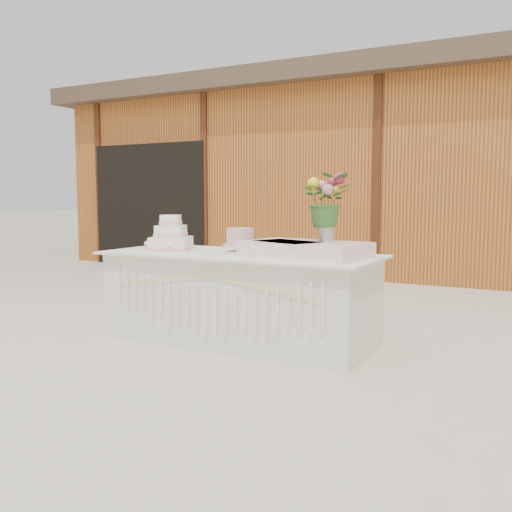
{
  "coord_description": "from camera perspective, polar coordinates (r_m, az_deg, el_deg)",
  "views": [
    {
      "loc": [
        2.44,
        -4.19,
        1.25
      ],
      "look_at": [
        0.0,
        0.3,
        0.72
      ],
      "focal_mm": 40.0,
      "sensor_mm": 36.0,
      "label": 1
    }
  ],
  "objects": [
    {
      "name": "loose_flowers",
      "position": [
        5.53,
        -10.26,
        0.94
      ],
      "size": [
        0.21,
        0.39,
        0.02
      ],
      "primitive_type": null,
      "rotation": [
        0.0,
        0.0,
        0.17
      ],
      "color": "pink",
      "rests_on": "cake_table"
    },
    {
      "name": "satin_runner",
      "position": [
        4.61,
        4.96,
        0.68
      ],
      "size": [
        1.05,
        0.7,
        0.12
      ],
      "primitive_type": "cube",
      "rotation": [
        0.0,
        0.0,
        -0.15
      ],
      "color": "#FFD5CD",
      "rests_on": "cake_table"
    },
    {
      "name": "bouquet",
      "position": [
        4.56,
        7.13,
        6.16
      ],
      "size": [
        0.47,
        0.44,
        0.43
      ],
      "primitive_type": "imported",
      "rotation": [
        0.0,
        0.0,
        0.35
      ],
      "color": "#306026",
      "rests_on": "flower_vase"
    },
    {
      "name": "ground",
      "position": [
        5.01,
        -1.65,
        -8.53
      ],
      "size": [
        80.0,
        80.0,
        0.0
      ],
      "primitive_type": "plane",
      "color": "beige",
      "rests_on": "ground"
    },
    {
      "name": "pink_cake_stand",
      "position": [
        4.91,
        -1.6,
        1.71
      ],
      "size": [
        0.3,
        0.3,
        0.21
      ],
      "color": "silver",
      "rests_on": "cake_table"
    },
    {
      "name": "barn",
      "position": [
        10.49,
        15.09,
        8.05
      ],
      "size": [
        12.6,
        4.6,
        3.3
      ],
      "color": "#AE6124",
      "rests_on": "ground"
    },
    {
      "name": "wedding_cake",
      "position": [
        5.28,
        -8.5,
        1.81
      ],
      "size": [
        0.46,
        0.46,
        0.32
      ],
      "rotation": [
        0.0,
        0.0,
        0.38
      ],
      "color": "white",
      "rests_on": "cake_table"
    },
    {
      "name": "flower_vase",
      "position": [
        4.57,
        7.09,
        2.44
      ],
      "size": [
        0.12,
        0.12,
        0.17
      ],
      "primitive_type": "cylinder",
      "color": "#BABBC0",
      "rests_on": "satin_runner"
    },
    {
      "name": "cake_table",
      "position": [
        4.92,
        -1.7,
        -4.18
      ],
      "size": [
        2.4,
        1.0,
        0.77
      ],
      "color": "silver",
      "rests_on": "ground"
    }
  ]
}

